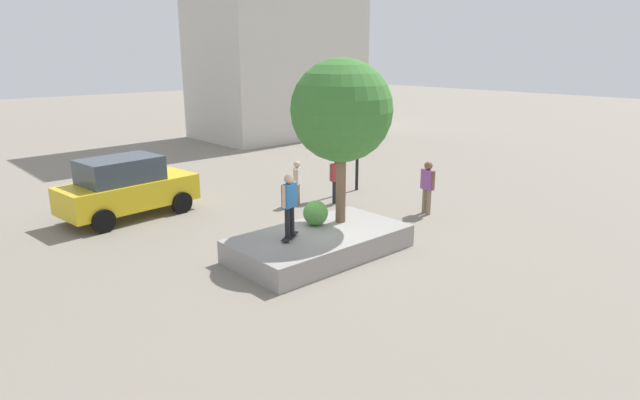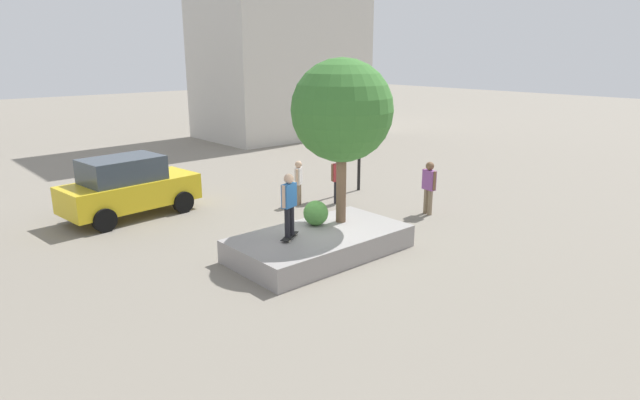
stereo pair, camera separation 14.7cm
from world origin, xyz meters
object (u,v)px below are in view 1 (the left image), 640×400
(planter_ledge, at_px, (320,243))
(bystander_watching, at_px, (337,176))
(skateboard, at_px, (290,237))
(taxi_cab, at_px, (126,187))
(plaza_tree, at_px, (342,111))
(pedestrian_crossing, at_px, (297,180))
(traffic_light_corner, at_px, (358,107))
(passerby_with_bag, at_px, (427,184))
(skateboarder, at_px, (289,201))

(planter_ledge, distance_m, bystander_watching, 5.13)
(skateboard, xyz_separation_m, taxi_cab, (-1.54, 6.53, 0.35))
(plaza_tree, relative_size, pedestrian_crossing, 2.85)
(planter_ledge, distance_m, taxi_cab, 7.16)
(planter_ledge, xyz_separation_m, skateboard, (-0.90, 0.16, 0.36))
(traffic_light_corner, xyz_separation_m, passerby_with_bag, (-0.57, -3.80, -2.19))
(planter_ledge, height_order, passerby_with_bag, passerby_with_bag)
(skateboard, distance_m, skateboarder, 0.96)
(pedestrian_crossing, bearing_deg, taxi_cab, 153.31)
(planter_ledge, bearing_deg, pedestrian_crossing, 57.51)
(bystander_watching, bearing_deg, planter_ledge, -138.76)
(taxi_cab, xyz_separation_m, traffic_light_corner, (8.15, -2.50, 2.21))
(planter_ledge, bearing_deg, skateboard, 169.70)
(taxi_cab, relative_size, bystander_watching, 2.60)
(passerby_with_bag, bearing_deg, pedestrian_crossing, 123.78)
(taxi_cab, bearing_deg, bystander_watching, -28.14)
(plaza_tree, distance_m, bystander_watching, 4.90)
(plaza_tree, distance_m, skateboard, 3.64)
(pedestrian_crossing, bearing_deg, skateboard, -131.60)
(skateboarder, bearing_deg, planter_ledge, -10.30)
(plaza_tree, bearing_deg, traffic_light_corner, 39.75)
(skateboard, height_order, taxi_cab, taxi_cab)
(bystander_watching, bearing_deg, passerby_with_bag, -65.83)
(plaza_tree, distance_m, pedestrian_crossing, 4.98)
(taxi_cab, relative_size, pedestrian_crossing, 2.82)
(skateboard, xyz_separation_m, pedestrian_crossing, (3.53, 3.98, 0.25))
(skateboard, distance_m, pedestrian_crossing, 5.33)
(bystander_watching, bearing_deg, skateboarder, -145.96)
(skateboarder, relative_size, bystander_watching, 0.96)
(passerby_with_bag, bearing_deg, bystander_watching, 114.17)
(planter_ledge, xyz_separation_m, skateboarder, (-0.90, 0.16, 1.32))
(planter_ledge, distance_m, passerby_with_bag, 5.21)
(skateboarder, bearing_deg, bystander_watching, 34.04)
(skateboard, distance_m, bystander_watching, 5.70)
(plaza_tree, height_order, traffic_light_corner, plaza_tree)
(skateboard, relative_size, taxi_cab, 0.18)
(planter_ledge, relative_size, skateboarder, 2.91)
(planter_ledge, height_order, taxi_cab, taxi_cab)
(planter_ledge, height_order, traffic_light_corner, traffic_light_corner)
(skateboard, relative_size, passerby_with_bag, 0.44)
(skateboard, xyz_separation_m, traffic_light_corner, (6.61, 4.03, 2.56))
(planter_ledge, height_order, bystander_watching, bystander_watching)
(plaza_tree, xyz_separation_m, passerby_with_bag, (4.07, 0.06, -2.69))
(bystander_watching, distance_m, passerby_with_bag, 3.23)
(skateboarder, height_order, bystander_watching, skateboarder)
(pedestrian_crossing, bearing_deg, passerby_with_bag, -56.22)
(skateboard, height_order, skateboarder, skateboarder)
(skateboarder, distance_m, traffic_light_corner, 7.91)
(traffic_light_corner, height_order, bystander_watching, traffic_light_corner)
(plaza_tree, distance_m, traffic_light_corner, 6.05)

